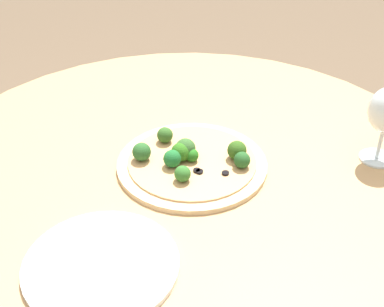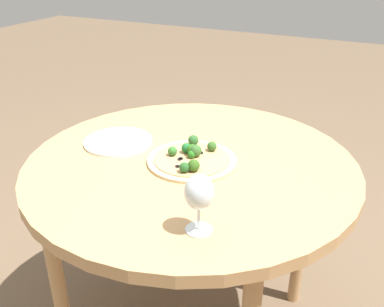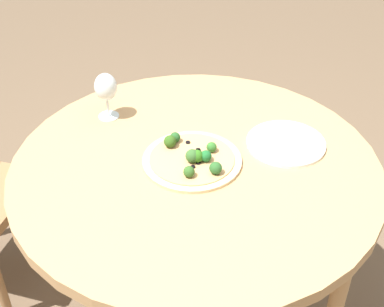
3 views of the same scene
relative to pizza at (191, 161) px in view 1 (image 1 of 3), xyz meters
The scene contains 3 objects.
dining_table 0.09m from the pizza, 136.66° to the left, with size 1.09×1.09×0.77m.
pizza is the anchor object (origin of this frame).
plate_near 0.30m from the pizza, behind, with size 0.24×0.24×0.01m.
Camera 1 is at (-0.76, -0.37, 1.39)m, focal length 50.00 mm.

